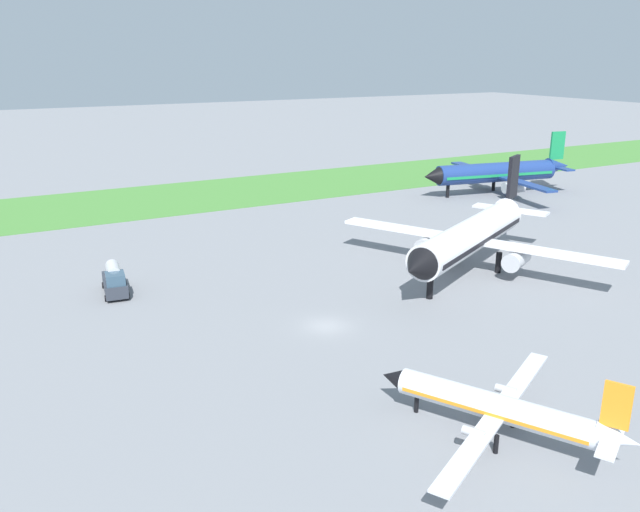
# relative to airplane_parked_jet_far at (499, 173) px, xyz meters

# --- Properties ---
(ground_plane) EXTENTS (600.00, 600.00, 0.00)m
(ground_plane) POSITION_rel_airplane_parked_jet_far_xyz_m (-60.03, -40.04, -4.14)
(ground_plane) COLOR gray
(grass_taxiway_strip) EXTENTS (360.00, 28.00, 0.08)m
(grass_taxiway_strip) POSITION_rel_airplane_parked_jet_far_xyz_m (-60.03, 26.11, -4.10)
(grass_taxiway_strip) COLOR #478438
(grass_taxiway_strip) RESTS_ON ground_plane
(airplane_parked_jet_far) EXTENTS (31.89, 32.35, 11.49)m
(airplane_parked_jet_far) POSITION_rel_airplane_parked_jet_far_xyz_m (0.00, 0.00, 0.00)
(airplane_parked_jet_far) COLOR navy
(airplane_parked_jet_far) RESTS_ON ground_plane
(airplane_midfield_jet) EXTENTS (32.73, 32.82, 12.61)m
(airplane_midfield_jet) POSITION_rel_airplane_parked_jet_far_xyz_m (-35.73, -33.37, 0.40)
(airplane_midfield_jet) COLOR white
(airplane_midfield_jet) RESTS_ON ground_plane
(airplane_foreground_turboprop) EXTENTS (19.34, 16.84, 6.39)m
(airplane_foreground_turboprop) POSITION_rel_airplane_parked_jet_far_xyz_m (-58.94, -62.91, -1.80)
(airplane_foreground_turboprop) COLOR silver
(airplane_foreground_turboprop) RESTS_ON ground_plane
(fuel_truck_near_gate) EXTENTS (3.29, 6.75, 3.29)m
(fuel_truck_near_gate) POSITION_rel_airplane_parked_jet_far_xyz_m (-76.57, -20.61, -2.56)
(fuel_truck_near_gate) COLOR #2D333D
(fuel_truck_near_gate) RESTS_ON ground_plane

